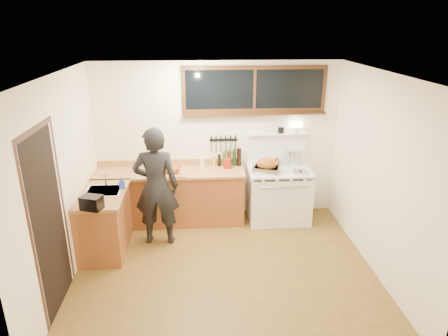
{
  "coord_description": "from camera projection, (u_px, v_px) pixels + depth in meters",
  "views": [
    {
      "loc": [
        -0.33,
        -4.62,
        3.17
      ],
      "look_at": [
        0.05,
        0.85,
        1.15
      ],
      "focal_mm": 32.0,
      "sensor_mm": 36.0,
      "label": 1
    }
  ],
  "objects": [
    {
      "name": "stockpot",
      "position": [
        292.0,
        157.0,
        6.73
      ],
      "size": [
        0.3,
        0.3,
        0.25
      ],
      "color": "silver",
      "rests_on": "vintage_stove"
    },
    {
      "name": "saucepan",
      "position": [
        283.0,
        162.0,
        6.67
      ],
      "size": [
        0.18,
        0.29,
        0.13
      ],
      "color": "silver",
      "rests_on": "vintage_stove"
    },
    {
      "name": "knife_strip",
      "position": [
        223.0,
        141.0,
        6.61
      ],
      "size": [
        0.46,
        0.03,
        0.28
      ],
      "color": "black",
      "rests_on": "room_shell"
    },
    {
      "name": "sink_unit",
      "position": [
        104.0,
        194.0,
        5.69
      ],
      "size": [
        0.5,
        0.45,
        0.37
      ],
      "color": "white",
      "rests_on": "counter_left"
    },
    {
      "name": "toaster",
      "position": [
        92.0,
        203.0,
        5.1
      ],
      "size": [
        0.3,
        0.25,
        0.18
      ],
      "color": "black",
      "rests_on": "counter_left"
    },
    {
      "name": "bottle_cluster",
      "position": [
        230.0,
        158.0,
        6.62
      ],
      "size": [
        0.48,
        0.07,
        0.3
      ],
      "color": "black",
      "rests_on": "counter_back"
    },
    {
      "name": "cutting_board",
      "position": [
        172.0,
        171.0,
        6.27
      ],
      "size": [
        0.46,
        0.35,
        0.15
      ],
      "color": "#B27C46",
      "rests_on": "counter_back"
    },
    {
      "name": "pot_lid",
      "position": [
        301.0,
        172.0,
        6.36
      ],
      "size": [
        0.3,
        0.3,
        0.04
      ],
      "color": "silver",
      "rests_on": "vintage_stove"
    },
    {
      "name": "roast_turkey",
      "position": [
        267.0,
        166.0,
        6.35
      ],
      "size": [
        0.5,
        0.43,
        0.24
      ],
      "color": "silver",
      "rests_on": "vintage_stove"
    },
    {
      "name": "coffee_tin",
      "position": [
        227.0,
        164.0,
        6.52
      ],
      "size": [
        0.13,
        0.11,
        0.16
      ],
      "color": "maroon",
      "rests_on": "counter_back"
    },
    {
      "name": "soap_bottle",
      "position": [
        122.0,
        183.0,
        5.73
      ],
      "size": [
        0.09,
        0.1,
        0.18
      ],
      "color": "blue",
      "rests_on": "counter_left"
    },
    {
      "name": "pitcher",
      "position": [
        202.0,
        162.0,
        6.59
      ],
      "size": [
        0.08,
        0.08,
        0.16
      ],
      "color": "white",
      "rests_on": "counter_back"
    },
    {
      "name": "back_window",
      "position": [
        254.0,
        95.0,
        6.37
      ],
      "size": [
        2.32,
        0.13,
        0.77
      ],
      "color": "black",
      "rests_on": "room_shell"
    },
    {
      "name": "ground_plane",
      "position": [
        225.0,
        269.0,
        5.44
      ],
      "size": [
        4.0,
        3.5,
        0.02
      ],
      "primitive_type": "cube",
      "color": "brown"
    },
    {
      "name": "counter_back",
      "position": [
        170.0,
        196.0,
        6.59
      ],
      "size": [
        2.44,
        0.64,
        1.0
      ],
      "color": "brown",
      "rests_on": "ground"
    },
    {
      "name": "counter_left",
      "position": [
        104.0,
        222.0,
        5.76
      ],
      "size": [
        0.64,
        1.09,
        0.9
      ],
      "color": "brown",
      "rests_on": "ground"
    },
    {
      "name": "room_shell",
      "position": [
        225.0,
        154.0,
        4.87
      ],
      "size": [
        4.1,
        3.6,
        2.65
      ],
      "color": "white",
      "rests_on": "ground"
    },
    {
      "name": "man",
      "position": [
        156.0,
        187.0,
        5.81
      ],
      "size": [
        0.67,
        0.46,
        1.8
      ],
      "color": "black",
      "rests_on": "ground"
    },
    {
      "name": "left_doorway",
      "position": [
        49.0,
        221.0,
        4.42
      ],
      "size": [
        0.02,
        1.04,
        2.17
      ],
      "color": "black",
      "rests_on": "ground"
    },
    {
      "name": "vintage_stove",
      "position": [
        278.0,
        193.0,
        6.66
      ],
      "size": [
        1.02,
        0.74,
        1.6
      ],
      "color": "white",
      "rests_on": "ground"
    }
  ]
}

